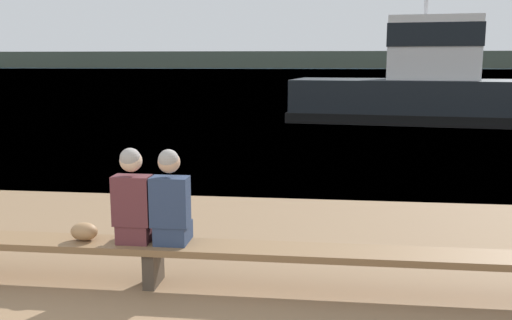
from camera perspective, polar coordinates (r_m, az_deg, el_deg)
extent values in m
plane|color=#386084|center=(129.26, 6.08, 8.85)|extent=(240.00, 240.00, 0.00)
cube|color=#424738|center=(183.97, 6.37, 9.94)|extent=(600.00, 12.00, 5.14)
cube|color=brown|center=(5.94, -10.29, -8.49)|extent=(8.93, 0.45, 0.07)
cube|color=#42382D|center=(6.01, -10.22, -10.47)|extent=(0.12, 0.38, 0.37)
cube|color=#56282D|center=(6.02, -11.86, -6.98)|extent=(0.32, 0.38, 0.19)
cube|color=#56282D|center=(5.85, -12.26, -3.96)|extent=(0.37, 0.22, 0.50)
sphere|color=beige|center=(5.77, -12.41, -0.07)|extent=(0.22, 0.22, 0.22)
sphere|color=gray|center=(5.75, -12.47, 0.17)|extent=(0.21, 0.21, 0.21)
cube|color=navy|center=(5.91, -8.27, -7.19)|extent=(0.32, 0.38, 0.19)
cube|color=navy|center=(5.74, -8.59, -4.13)|extent=(0.37, 0.22, 0.50)
sphere|color=tan|center=(5.65, -8.70, -0.20)|extent=(0.22, 0.22, 0.22)
sphere|color=gray|center=(5.63, -8.75, 0.05)|extent=(0.20, 0.20, 0.20)
ellipsoid|color=#9E754C|center=(6.15, -16.81, -6.86)|extent=(0.28, 0.20, 0.19)
cube|color=black|center=(22.21, 15.86, 5.72)|extent=(9.57, 4.61, 1.57)
cube|color=black|center=(22.26, 15.78, 4.19)|extent=(9.77, 4.77, 0.38)
cube|color=silver|center=(22.18, 17.30, 10.63)|extent=(3.46, 2.45, 2.29)
cube|color=black|center=(22.19, 17.36, 11.80)|extent=(3.54, 2.52, 0.82)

